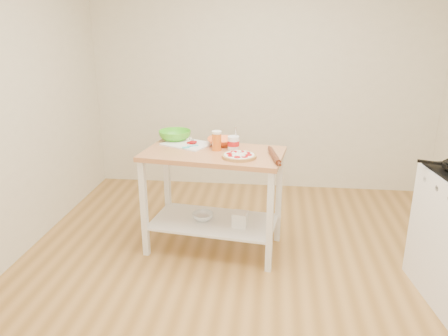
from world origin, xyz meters
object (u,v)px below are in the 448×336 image
(green_bowl, at_px, (175,136))
(shelf_bin, at_px, (240,219))
(spatula, at_px, (189,147))
(yogurt_tub, at_px, (233,143))
(prep_island, at_px, (213,180))
(beer_pint, at_px, (217,141))
(rolling_pin, at_px, (274,156))
(orange_bowl, at_px, (222,142))
(knife, at_px, (176,139))
(shelf_glass_bowl, at_px, (203,216))
(pizza, at_px, (239,156))
(cutting_board, at_px, (187,144))

(green_bowl, distance_m, shelf_bin, 0.97)
(spatula, distance_m, yogurt_tub, 0.38)
(prep_island, bearing_deg, beer_pint, 61.62)
(spatula, height_order, rolling_pin, rolling_pin)
(yogurt_tub, bearing_deg, orange_bowl, 129.60)
(prep_island, bearing_deg, spatula, 161.68)
(knife, bearing_deg, shelf_glass_bowl, -37.24)
(beer_pint, bearing_deg, spatula, 173.40)
(shelf_glass_bowl, height_order, shelf_bin, shelf_bin)
(spatula, bearing_deg, pizza, -52.23)
(spatula, height_order, yogurt_tub, yogurt_tub)
(pizza, xyz_separation_m, green_bowl, (-0.63, 0.46, 0.03))
(green_bowl, relative_size, yogurt_tub, 1.37)
(shelf_glass_bowl, bearing_deg, knife, 134.68)
(green_bowl, bearing_deg, spatula, -53.51)
(spatula, relative_size, shelf_glass_bowl, 0.70)
(knife, bearing_deg, shelf_bin, -22.79)
(cutting_board, xyz_separation_m, shelf_glass_bowl, (0.16, -0.18, -0.62))
(knife, xyz_separation_m, shelf_bin, (0.63, -0.38, -0.60))
(cutting_board, bearing_deg, pizza, -8.33)
(prep_island, distance_m, shelf_glass_bowl, 0.37)
(prep_island, relative_size, beer_pint, 7.43)
(orange_bowl, relative_size, shelf_glass_bowl, 1.31)
(orange_bowl, xyz_separation_m, beer_pint, (-0.02, -0.17, 0.05))
(spatula, xyz_separation_m, beer_pint, (0.24, -0.03, 0.07))
(cutting_board, bearing_deg, shelf_bin, -1.36)
(orange_bowl, height_order, beer_pint, beer_pint)
(yogurt_tub, distance_m, shelf_glass_bowl, 0.72)
(prep_island, height_order, shelf_glass_bowl, prep_island)
(prep_island, distance_m, cutting_board, 0.41)
(beer_pint, bearing_deg, orange_bowl, 82.50)
(cutting_board, bearing_deg, green_bowl, 164.80)
(rolling_pin, distance_m, shelf_glass_bowl, 0.89)
(prep_island, relative_size, orange_bowl, 4.93)
(spatula, xyz_separation_m, knife, (-0.17, 0.24, 0.00))
(pizza, bearing_deg, beer_pint, 137.57)
(shelf_glass_bowl, distance_m, shelf_bin, 0.35)
(cutting_board, relative_size, knife, 1.81)
(yogurt_tub, xyz_separation_m, shelf_glass_bowl, (-0.26, -0.05, -0.67))
(beer_pint, height_order, yogurt_tub, yogurt_tub)
(beer_pint, xyz_separation_m, shelf_glass_bowl, (-0.12, -0.03, -0.69))
(rolling_pin, relative_size, shelf_glass_bowl, 1.94)
(pizza, relative_size, knife, 1.02)
(beer_pint, bearing_deg, knife, 147.45)
(cutting_board, xyz_separation_m, shelf_bin, (0.50, -0.26, -0.59))
(orange_bowl, xyz_separation_m, shelf_glass_bowl, (-0.14, -0.20, -0.64))
(pizza, bearing_deg, yogurt_tub, 107.35)
(pizza, height_order, green_bowl, green_bowl)
(green_bowl, distance_m, shelf_glass_bowl, 0.78)
(rolling_pin, distance_m, shelf_bin, 0.66)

